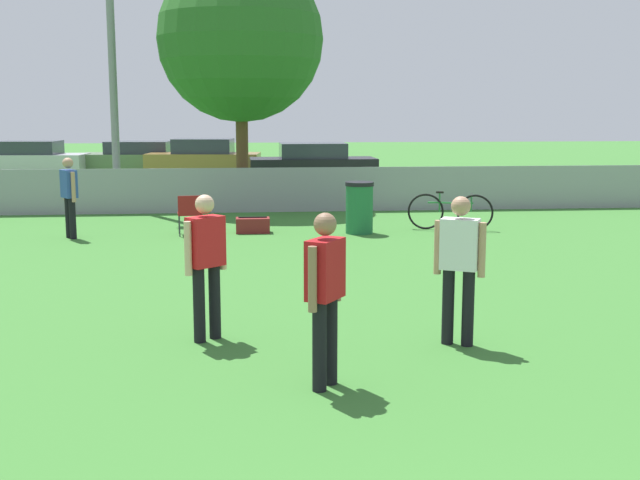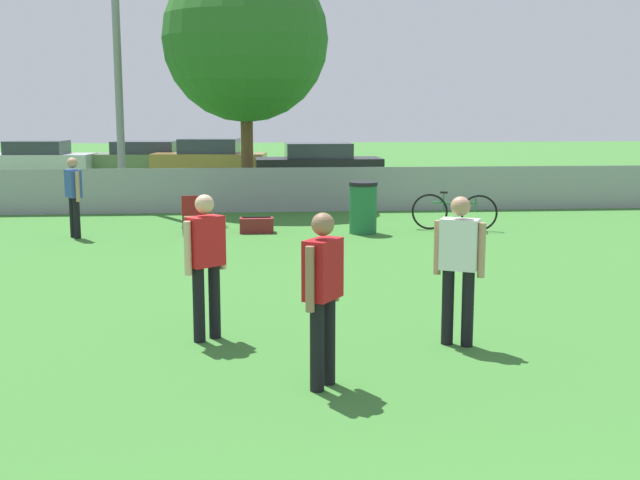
{
  "view_description": "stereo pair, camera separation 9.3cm",
  "coord_description": "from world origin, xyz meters",
  "px_view_note": "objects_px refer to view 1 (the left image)",
  "views": [
    {
      "loc": [
        -1.6,
        -1.74,
        2.52
      ],
      "look_at": [
        -0.73,
        7.2,
        1.05
      ],
      "focal_mm": 45.0,
      "sensor_mm": 36.0,
      "label": 1
    },
    {
      "loc": [
        -1.5,
        -1.75,
        2.52
      ],
      "look_at": [
        -0.73,
        7.2,
        1.05
      ],
      "focal_mm": 45.0,
      "sensor_mm": 36.0,
      "label": 2
    }
  ],
  "objects_px": {
    "player_receiver_white": "(459,260)",
    "folding_chair_sideline": "(190,212)",
    "gear_bag_sideline": "(253,225)",
    "parked_car_olive": "(139,158)",
    "bicycle_sideline": "(450,211)",
    "parked_car_tan": "(204,159)",
    "player_defender_red": "(325,288)",
    "parked_car_silver": "(31,159)",
    "tree_near_pole": "(240,39)",
    "player_thrower_red": "(206,257)",
    "spectator_in_blue": "(69,192)",
    "parked_car_dark": "(313,164)",
    "trash_bin": "(359,207)"
  },
  "relations": [
    {
      "from": "parked_car_tan",
      "to": "gear_bag_sideline",
      "type": "bearing_deg",
      "value": -76.65
    },
    {
      "from": "parked_car_silver",
      "to": "parked_car_tan",
      "type": "xyz_separation_m",
      "value": [
        6.46,
        -1.06,
        0.04
      ]
    },
    {
      "from": "tree_near_pole",
      "to": "player_receiver_white",
      "type": "distance_m",
      "value": 13.69
    },
    {
      "from": "folding_chair_sideline",
      "to": "parked_car_tan",
      "type": "xyz_separation_m",
      "value": [
        -0.35,
        13.7,
        0.22
      ]
    },
    {
      "from": "player_receiver_white",
      "to": "parked_car_tan",
      "type": "distance_m",
      "value": 21.98
    },
    {
      "from": "player_receiver_white",
      "to": "spectator_in_blue",
      "type": "xyz_separation_m",
      "value": [
        -5.67,
        7.83,
        -0.02
      ]
    },
    {
      "from": "trash_bin",
      "to": "parked_car_dark",
      "type": "xyz_separation_m",
      "value": [
        0.04,
        11.26,
        0.14
      ]
    },
    {
      "from": "player_receiver_white",
      "to": "parked_car_tan",
      "type": "xyz_separation_m",
      "value": [
        -3.7,
        21.67,
        -0.22
      ]
    },
    {
      "from": "player_defender_red",
      "to": "parked_car_tan",
      "type": "distance_m",
      "value": 22.97
    },
    {
      "from": "gear_bag_sideline",
      "to": "tree_near_pole",
      "type": "bearing_deg",
      "value": 92.25
    },
    {
      "from": "tree_near_pole",
      "to": "folding_chair_sideline",
      "type": "distance_m",
      "value": 6.47
    },
    {
      "from": "player_receiver_white",
      "to": "bicycle_sideline",
      "type": "distance_m",
      "value": 8.46
    },
    {
      "from": "player_defender_red",
      "to": "spectator_in_blue",
      "type": "xyz_separation_m",
      "value": [
        -4.11,
        9.03,
        -0.02
      ]
    },
    {
      "from": "player_defender_red",
      "to": "folding_chair_sideline",
      "type": "distance_m",
      "value": 9.35
    },
    {
      "from": "player_defender_red",
      "to": "parked_car_dark",
      "type": "distance_m",
      "value": 20.46
    },
    {
      "from": "folding_chair_sideline",
      "to": "parked_car_olive",
      "type": "xyz_separation_m",
      "value": [
        -2.89,
        15.39,
        0.16
      ]
    },
    {
      "from": "player_thrower_red",
      "to": "spectator_in_blue",
      "type": "xyz_separation_m",
      "value": [
        -2.97,
        7.4,
        -0.02
      ]
    },
    {
      "from": "gear_bag_sideline",
      "to": "parked_car_silver",
      "type": "relative_size",
      "value": 0.17
    },
    {
      "from": "tree_near_pole",
      "to": "spectator_in_blue",
      "type": "distance_m",
      "value": 7.11
    },
    {
      "from": "player_defender_red",
      "to": "bicycle_sideline",
      "type": "xyz_separation_m",
      "value": [
        3.62,
        9.39,
        -0.54
      ]
    },
    {
      "from": "gear_bag_sideline",
      "to": "parked_car_olive",
      "type": "height_order",
      "value": "parked_car_olive"
    },
    {
      "from": "bicycle_sideline",
      "to": "parked_car_tan",
      "type": "distance_m",
      "value": 14.67
    },
    {
      "from": "player_thrower_red",
      "to": "parked_car_silver",
      "type": "bearing_deg",
      "value": 67.67
    },
    {
      "from": "spectator_in_blue",
      "to": "folding_chair_sideline",
      "type": "height_order",
      "value": "spectator_in_blue"
    },
    {
      "from": "bicycle_sideline",
      "to": "parked_car_dark",
      "type": "relative_size",
      "value": 0.4
    },
    {
      "from": "bicycle_sideline",
      "to": "tree_near_pole",
      "type": "bearing_deg",
      "value": 147.41
    },
    {
      "from": "player_thrower_red",
      "to": "folding_chair_sideline",
      "type": "xyz_separation_m",
      "value": [
        -0.65,
        7.53,
        -0.44
      ]
    },
    {
      "from": "trash_bin",
      "to": "player_defender_red",
      "type": "bearing_deg",
      "value": -100.26
    },
    {
      "from": "trash_bin",
      "to": "player_thrower_red",
      "type": "bearing_deg",
      "value": -110.4
    },
    {
      "from": "player_receiver_white",
      "to": "parked_car_silver",
      "type": "height_order",
      "value": "player_receiver_white"
    },
    {
      "from": "player_defender_red",
      "to": "parked_car_silver",
      "type": "relative_size",
      "value": 0.39
    },
    {
      "from": "player_thrower_red",
      "to": "bicycle_sideline",
      "type": "xyz_separation_m",
      "value": [
        4.76,
        7.75,
        -0.54
      ]
    },
    {
      "from": "tree_near_pole",
      "to": "bicycle_sideline",
      "type": "bearing_deg",
      "value": -48.38
    },
    {
      "from": "spectator_in_blue",
      "to": "parked_car_dark",
      "type": "relative_size",
      "value": 0.37
    },
    {
      "from": "folding_chair_sideline",
      "to": "gear_bag_sideline",
      "type": "height_order",
      "value": "folding_chair_sideline"
    },
    {
      "from": "parked_car_tan",
      "to": "parked_car_dark",
      "type": "distance_m",
      "value": 4.56
    },
    {
      "from": "spectator_in_blue",
      "to": "parked_car_olive",
      "type": "bearing_deg",
      "value": -30.47
    },
    {
      "from": "player_receiver_white",
      "to": "trash_bin",
      "type": "relative_size",
      "value": 1.53
    },
    {
      "from": "parked_car_dark",
      "to": "parked_car_silver",
      "type": "bearing_deg",
      "value": 160.07
    },
    {
      "from": "gear_bag_sideline",
      "to": "parked_car_dark",
      "type": "relative_size",
      "value": 0.16
    },
    {
      "from": "player_receiver_white",
      "to": "folding_chair_sideline",
      "type": "relative_size",
      "value": 1.97
    },
    {
      "from": "player_receiver_white",
      "to": "folding_chair_sideline",
      "type": "xyz_separation_m",
      "value": [
        -3.35,
        7.97,
        -0.44
      ]
    },
    {
      "from": "parked_car_silver",
      "to": "trash_bin",
      "type": "bearing_deg",
      "value": -51.02
    },
    {
      "from": "parked_car_silver",
      "to": "parked_car_dark",
      "type": "xyz_separation_m",
      "value": [
        10.28,
        -3.54,
        -0.0
      ]
    },
    {
      "from": "spectator_in_blue",
      "to": "parked_car_dark",
      "type": "distance_m",
      "value": 12.75
    },
    {
      "from": "player_defender_red",
      "to": "parked_car_tan",
      "type": "relative_size",
      "value": 0.38
    },
    {
      "from": "spectator_in_blue",
      "to": "tree_near_pole",
      "type": "bearing_deg",
      "value": -65.5
    },
    {
      "from": "gear_bag_sideline",
      "to": "parked_car_tan",
      "type": "xyz_separation_m",
      "value": [
        -1.61,
        13.46,
        0.55
      ]
    },
    {
      "from": "player_defender_red",
      "to": "spectator_in_blue",
      "type": "height_order",
      "value": "player_defender_red"
    },
    {
      "from": "parked_car_tan",
      "to": "player_thrower_red",
      "type": "bearing_deg",
      "value": -80.77
    }
  ]
}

